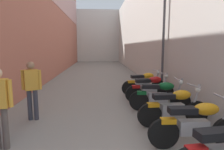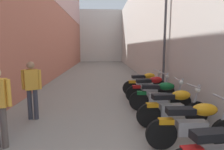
% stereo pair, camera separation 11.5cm
% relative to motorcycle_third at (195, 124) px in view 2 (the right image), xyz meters
% --- Properties ---
extents(ground_plane, '(41.90, 41.90, 0.00)m').
position_rel_motorcycle_third_xyz_m(ground_plane, '(-1.88, 7.97, -0.50)').
color(ground_plane, gray).
extents(building_left, '(0.45, 25.90, 8.59)m').
position_rel_motorcycle_third_xyz_m(building_left, '(-4.89, 9.93, 3.85)').
color(building_left, '#B76651').
rests_on(building_left, ground).
extents(building_right, '(0.45, 25.90, 6.78)m').
position_rel_motorcycle_third_xyz_m(building_right, '(1.14, 9.96, 2.89)').
color(building_right, beige).
rests_on(building_right, ground).
extents(building_far_end, '(8.64, 2.00, 6.91)m').
position_rel_motorcycle_third_xyz_m(building_far_end, '(-1.88, 23.91, 2.96)').
color(building_far_end, silver).
rests_on(building_far_end, ground).
extents(motorcycle_third, '(1.85, 0.58, 1.04)m').
position_rel_motorcycle_third_xyz_m(motorcycle_third, '(0.00, 0.00, 0.00)').
color(motorcycle_third, black).
rests_on(motorcycle_third, ground).
extents(motorcycle_fourth, '(1.85, 0.58, 1.04)m').
position_rel_motorcycle_third_xyz_m(motorcycle_fourth, '(-0.00, 1.08, 0.00)').
color(motorcycle_fourth, black).
rests_on(motorcycle_fourth, ground).
extents(motorcycle_fifth, '(1.84, 0.58, 1.04)m').
position_rel_motorcycle_third_xyz_m(motorcycle_fifth, '(-0.00, 2.19, 0.00)').
color(motorcycle_fifth, black).
rests_on(motorcycle_fifth, ground).
extents(motorcycle_sixth, '(1.84, 0.58, 1.04)m').
position_rel_motorcycle_third_xyz_m(motorcycle_sixth, '(-0.00, 3.28, 0.00)').
color(motorcycle_sixth, black).
rests_on(motorcycle_sixth, ground).
extents(motorcycle_seventh, '(1.85, 0.58, 1.04)m').
position_rel_motorcycle_third_xyz_m(motorcycle_seventh, '(-0.00, 4.24, 0.00)').
color(motorcycle_seventh, black).
rests_on(motorcycle_seventh, ground).
extents(pedestrian_further_down, '(0.52, 0.33, 1.57)m').
position_rel_motorcycle_third_xyz_m(pedestrian_further_down, '(-3.63, 1.74, 0.42)').
color(pedestrian_further_down, '#383842').
rests_on(pedestrian_further_down, ground).
extents(street_lamp, '(0.79, 0.18, 4.84)m').
position_rel_motorcycle_third_xyz_m(street_lamp, '(0.70, 4.39, 2.32)').
color(street_lamp, '#47474C').
rests_on(street_lamp, ground).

